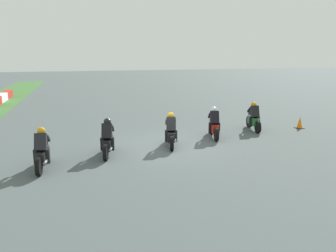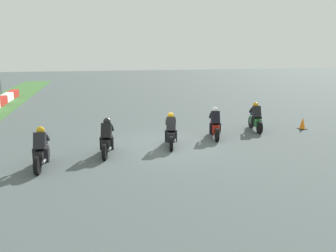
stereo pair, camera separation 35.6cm
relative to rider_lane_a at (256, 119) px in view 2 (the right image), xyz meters
name	(u,v)px [view 2 (the right image)]	position (x,y,z in m)	size (l,w,h in m)	color
ground_plane	(167,145)	(-1.78, 5.23, -0.62)	(120.00, 120.00, 0.00)	#495353
rider_lane_a	(256,119)	(0.00, 0.00, 0.00)	(2.04, 0.60, 1.51)	black
rider_lane_b	(215,125)	(-0.97, 2.65, 0.00)	(2.03, 0.63, 1.51)	black
rider_lane_c	(171,133)	(-1.93, 5.08, 0.00)	(2.03, 0.63, 1.51)	black
rider_lane_d	(107,140)	(-2.57, 7.89, 0.00)	(2.03, 0.63, 1.51)	black
rider_lane_e	(41,151)	(-3.64, 10.29, 0.00)	(2.04, 0.56, 1.51)	black
traffic_cone	(303,124)	(-0.24, -2.67, -0.32)	(0.40, 0.40, 0.64)	black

